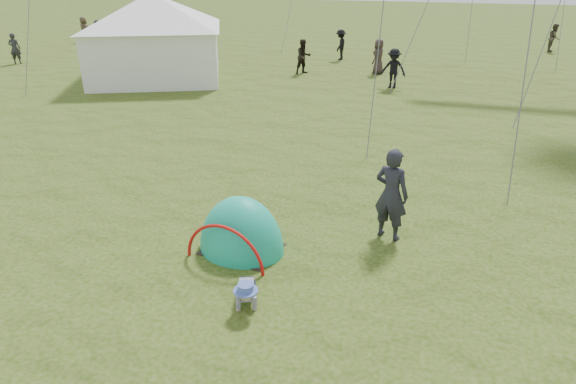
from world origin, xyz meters
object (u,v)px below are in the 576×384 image
(popup_tent, at_px, (242,249))
(event_marquee, at_px, (155,33))
(crawling_toddler, at_px, (246,291))
(standing_adult, at_px, (391,194))

(popup_tent, relative_size, event_marquee, 0.37)
(crawling_toddler, height_order, event_marquee, event_marquee)
(event_marquee, bearing_deg, crawling_toddler, -79.68)
(standing_adult, height_order, event_marquee, event_marquee)
(popup_tent, height_order, standing_adult, standing_adult)
(standing_adult, xyz_separation_m, event_marquee, (-12.46, 12.77, 1.13))
(standing_adult, distance_m, event_marquee, 17.88)
(popup_tent, xyz_separation_m, event_marquee, (-9.70, 14.10, 2.11))
(popup_tent, height_order, event_marquee, event_marquee)
(standing_adult, relative_size, event_marquee, 0.32)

